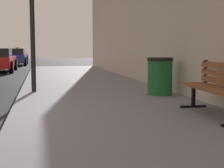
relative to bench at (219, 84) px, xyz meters
name	(u,v)px	position (x,y,z in m)	size (l,w,h in m)	color
sidewalk	(127,117)	(-1.39, 0.57, -0.59)	(4.00, 32.00, 0.15)	slate
bench	(219,84)	(0.00, 0.00, 0.00)	(0.57, 1.84, 0.89)	brown
trash_bin	(160,76)	(-0.06, 2.60, -0.07)	(0.62, 0.62, 0.89)	#195926
car_blue	(14,57)	(-4.83, 21.70, -0.02)	(1.97, 4.48, 1.27)	#233899
car_black	(16,55)	(-5.08, 28.09, -0.02)	(2.03, 4.47, 1.27)	black
car_silver	(17,54)	(-5.48, 35.58, -0.02)	(1.95, 4.23, 1.43)	#B7B7BF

